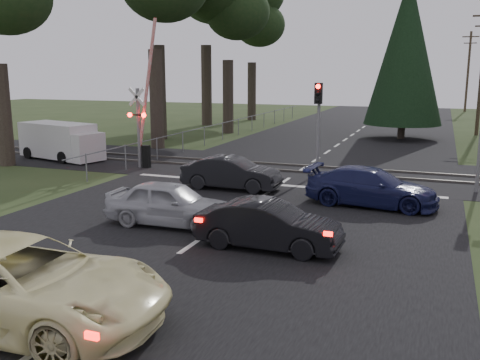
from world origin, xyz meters
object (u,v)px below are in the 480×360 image
at_px(crossing_signal, 143,125).
at_px(traffic_signal_center, 318,113).
at_px(silver_car, 170,204).
at_px(white_van, 62,141).
at_px(blue_sedan, 371,187).
at_px(dark_car_far, 231,173).
at_px(dark_hatchback, 269,226).
at_px(utility_pole_far, 468,70).
at_px(cream_coupe, 19,283).

height_order(crossing_signal, traffic_signal_center, crossing_signal).
xyz_separation_m(traffic_signal_center, silver_car, (-2.44, -9.19, -2.13)).
bearing_deg(crossing_signal, white_van, 173.24).
bearing_deg(blue_sedan, dark_car_far, 87.11).
bearing_deg(dark_car_far, dark_hatchback, -151.74).
distance_m(traffic_signal_center, silver_car, 9.75).
bearing_deg(utility_pole_far, silver_car, -100.52).
bearing_deg(silver_car, dark_hatchback, -108.30).
xyz_separation_m(cream_coupe, blue_sedan, (4.93, 11.33, -0.13)).
height_order(traffic_signal_center, blue_sedan, traffic_signal_center).
bearing_deg(traffic_signal_center, utility_pole_far, 80.40).
bearing_deg(dark_hatchback, silver_car, 74.44).
xyz_separation_m(crossing_signal, traffic_signal_center, (8.27, 0.89, 0.75)).
bearing_deg(silver_car, white_van, 49.77).
relative_size(dark_hatchback, dark_car_far, 0.98).
distance_m(cream_coupe, blue_sedan, 12.35).
relative_size(cream_coupe, silver_car, 1.44).
relative_size(traffic_signal_center, dark_hatchback, 1.08).
relative_size(dark_hatchback, silver_car, 0.97).
distance_m(traffic_signal_center, blue_sedan, 5.86).
bearing_deg(silver_car, utility_pole_far, -11.95).
distance_m(blue_sedan, dark_car_far, 5.56).
distance_m(utility_pole_far, cream_coupe, 61.11).
distance_m(dark_hatchback, dark_car_far, 7.33).
bearing_deg(traffic_signal_center, dark_car_far, -123.66).
relative_size(crossing_signal, utility_pole_far, 0.77).
relative_size(traffic_signal_center, utility_pole_far, 0.46).
relative_size(traffic_signal_center, silver_car, 1.04).
bearing_deg(dark_hatchback, crossing_signal, 46.13).
height_order(utility_pole_far, silver_car, utility_pole_far).
xyz_separation_m(silver_car, dark_car_far, (-0.12, 5.35, -0.03)).
distance_m(cream_coupe, silver_car, 6.74).
height_order(crossing_signal, dark_hatchback, crossing_signal).
relative_size(utility_pole_far, dark_hatchback, 2.36).
bearing_deg(cream_coupe, dark_car_far, -0.36).
xyz_separation_m(crossing_signal, dark_hatchback, (9.29, -9.35, -1.43)).
distance_m(dark_hatchback, blue_sedan, 5.97).
relative_size(blue_sedan, white_van, 0.87).
bearing_deg(cream_coupe, crossing_signal, 19.62).
distance_m(utility_pole_far, white_van, 49.45).
bearing_deg(white_van, cream_coupe, -39.96).
xyz_separation_m(cream_coupe, silver_car, (-0.46, 6.73, -0.12)).
relative_size(utility_pole_far, silver_car, 2.28).
bearing_deg(cream_coupe, traffic_signal_center, -10.19).
distance_m(dark_car_far, white_van, 11.55).
bearing_deg(blue_sedan, white_van, 80.17).
relative_size(silver_car, white_van, 0.76).
relative_size(crossing_signal, white_van, 1.35).
bearing_deg(blue_sedan, cream_coupe, 161.37).
height_order(crossing_signal, white_van, crossing_signal).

